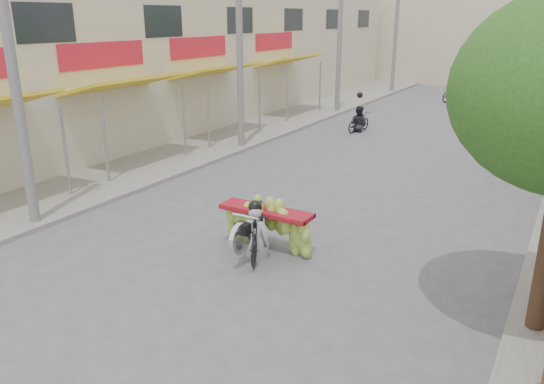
{
  "coord_description": "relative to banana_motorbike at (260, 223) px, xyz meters",
  "views": [
    {
      "loc": [
        5.47,
        -4.38,
        4.79
      ],
      "look_at": [
        -0.1,
        5.19,
        1.1
      ],
      "focal_mm": 35.0,
      "sensor_mm": 36.0,
      "label": 1
    }
  ],
  "objects": [
    {
      "name": "ground",
      "position": [
        -0.09,
        -4.37,
        -0.7
      ],
      "size": [
        120.0,
        120.0,
        0.0
      ],
      "primitive_type": "plane",
      "color": "#5C5B61",
      "rests_on": "ground"
    },
    {
      "name": "utility_pole_near",
      "position": [
        -5.49,
        -1.37,
        3.33
      ],
      "size": [
        0.6,
        0.24,
        8.0
      ],
      "color": "slate",
      "rests_on": "ground"
    },
    {
      "name": "utility_pole_back",
      "position": [
        -5.49,
        25.63,
        3.33
      ],
      "size": [
        0.6,
        0.24,
        8.0
      ],
      "color": "slate",
      "rests_on": "ground"
    },
    {
      "name": "bg_motorbike_b",
      "position": [
        2.23,
        17.58,
        0.14
      ],
      "size": [
        1.06,
        1.77,
        1.95
      ],
      "color": "black",
      "rests_on": "ground"
    },
    {
      "name": "utility_pole_far",
      "position": [
        -5.49,
        16.63,
        3.33
      ],
      "size": [
        0.6,
        0.24,
        8.0
      ],
      "color": "slate",
      "rests_on": "ground"
    },
    {
      "name": "bg_motorbike_a",
      "position": [
        -2.81,
        12.79,
        0.07
      ],
      "size": [
        0.87,
        1.55,
        1.95
      ],
      "color": "black",
      "rests_on": "ground"
    },
    {
      "name": "far_building",
      "position": [
        -0.09,
        33.63,
        2.8
      ],
      "size": [
        20.0,
        6.0,
        7.0
      ],
      "primitive_type": "cube",
      "color": "beige",
      "rests_on": "ground"
    },
    {
      "name": "shophouse_row_left",
      "position": [
        -12.08,
        9.61,
        2.3
      ],
      "size": [
        9.77,
        40.0,
        6.0
      ],
      "color": "beige",
      "rests_on": "ground"
    },
    {
      "name": "banana_motorbike",
      "position": [
        0.0,
        0.0,
        0.0
      ],
      "size": [
        2.2,
        1.94,
        2.08
      ],
      "color": "black",
      "rests_on": "ground"
    },
    {
      "name": "sidewalk_left",
      "position": [
        -7.09,
        10.63,
        -0.64
      ],
      "size": [
        4.0,
        60.0,
        0.12
      ],
      "primitive_type": "cube",
      "color": "gray",
      "rests_on": "ground"
    },
    {
      "name": "bg_motorbike_c",
      "position": [
        -1.13,
        23.42,
        0.08
      ],
      "size": [
        1.32,
        1.9,
        1.95
      ],
      "color": "black",
      "rests_on": "ground"
    },
    {
      "name": "utility_pole_mid",
      "position": [
        -5.49,
        7.63,
        3.33
      ],
      "size": [
        0.6,
        0.24,
        8.0
      ],
      "color": "slate",
      "rests_on": "ground"
    }
  ]
}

